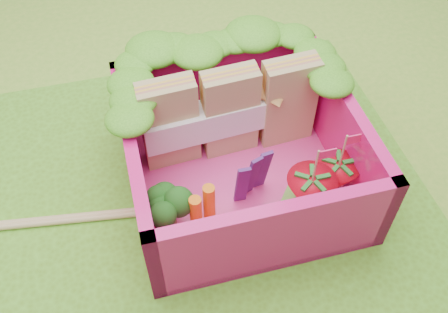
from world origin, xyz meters
TOP-DOWN VIEW (x-y plane):
  - ground at (0.00, 0.00)m, footprint 14.00×14.00m
  - placemat at (0.00, 0.00)m, footprint 2.60×2.60m
  - bento_floor at (0.21, 0.10)m, footprint 1.30×1.30m
  - bento_box at (0.21, 0.10)m, footprint 1.30×1.30m
  - lettuce_ruffle at (0.21, 0.57)m, footprint 1.43×0.77m
  - sandwich_stack at (0.21, 0.35)m, footprint 1.09×0.24m
  - broccoli at (-0.30, -0.15)m, footprint 0.31×0.31m
  - carrot_sticks at (-0.09, -0.18)m, footprint 0.16×0.13m
  - purple_wedges at (0.22, -0.08)m, footprint 0.21×0.10m
  - strawberry_left at (0.51, -0.25)m, footprint 0.28×0.28m
  - strawberry_right at (0.71, -0.16)m, footprint 0.25×0.25m
  - snap_peas at (0.60, -0.14)m, footprint 0.62×0.50m
  - chopsticks at (-0.95, 0.08)m, footprint 2.40×0.38m

SIDE VIEW (x-z plane):
  - ground at x=0.00m, z-range 0.00..0.00m
  - placemat at x=0.00m, z-range 0.00..0.03m
  - chopsticks at x=-0.95m, z-range 0.03..0.07m
  - bento_floor at x=0.21m, z-range 0.03..0.08m
  - snap_peas at x=0.60m, z-range 0.08..0.13m
  - strawberry_right at x=0.71m, z-range -0.03..0.45m
  - carrot_sticks at x=-0.09m, z-range 0.08..0.35m
  - strawberry_left at x=0.51m, z-range -0.03..0.48m
  - broccoli at x=-0.30m, z-range 0.13..0.39m
  - purple_wedges at x=0.22m, z-range 0.08..0.46m
  - bento_box at x=0.21m, z-range 0.03..0.58m
  - sandwich_stack at x=0.21m, z-range 0.07..0.67m
  - lettuce_ruffle at x=0.21m, z-range 0.58..0.69m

